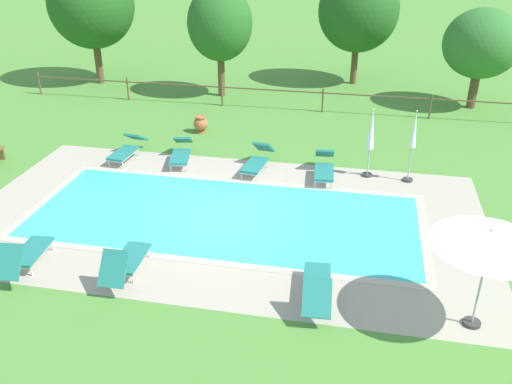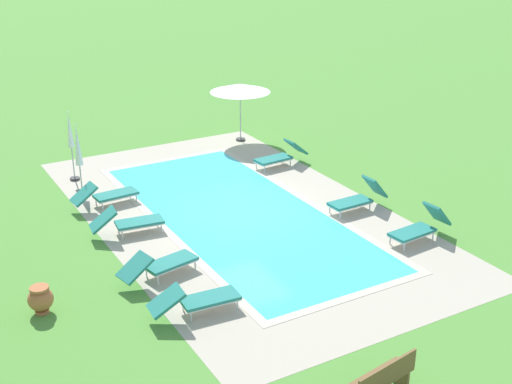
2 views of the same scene
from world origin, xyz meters
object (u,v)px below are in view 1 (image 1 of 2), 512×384
object	(u,v)px
tree_east_mid	(359,11)
terracotta_urn_near_fence	(201,124)
tree_centre	(91,4)
sun_lounger_north_near_steps	(127,149)
sun_lounger_north_end	(317,286)
sun_lounger_south_mid	(126,261)
tree_far_west	(482,44)
sun_lounger_south_near_corner	(257,160)
tree_west_mid	(220,24)
sun_lounger_north_mid	(25,255)
patio_umbrella_open_foreground	(491,239)
patio_umbrella_closed_row_mid_west	(371,135)
sun_lounger_south_far	(181,152)
sun_lounger_north_far	(324,167)
patio_umbrella_closed_row_west	(413,138)

from	to	relation	value
tree_east_mid	terracotta_urn_near_fence	bearing A→B (deg)	-123.40
tree_centre	sun_lounger_north_near_steps	bearing A→B (deg)	-59.28
sun_lounger_north_end	tree_east_mid	xyz separation A→B (m)	(0.03, 17.99, 3.16)
sun_lounger_south_mid	tree_far_west	bearing A→B (deg)	56.91
sun_lounger_south_near_corner	tree_east_mid	xyz separation A→B (m)	(2.65, 11.49, 3.17)
sun_lounger_north_near_steps	tree_far_west	size ratio (longest dim) A/B	0.49
tree_far_west	tree_west_mid	bearing A→B (deg)	-178.01
sun_lounger_north_near_steps	sun_lounger_south_near_corner	size ratio (longest dim) A/B	1.02
sun_lounger_north_mid	patio_umbrella_open_foreground	world-z (taller)	patio_umbrella_open_foreground
sun_lounger_north_end	tree_west_mid	world-z (taller)	tree_west_mid
patio_umbrella_open_foreground	patio_umbrella_closed_row_mid_west	distance (m)	7.35
sun_lounger_south_far	tree_east_mid	bearing A→B (deg)	64.64
sun_lounger_north_far	sun_lounger_south_near_corner	xyz separation A→B (m)	(-2.21, 0.10, 0.00)
patio_umbrella_open_foreground	tree_centre	size ratio (longest dim) A/B	0.39
sun_lounger_north_end	tree_centre	bearing A→B (deg)	128.94
patio_umbrella_closed_row_mid_west	tree_west_mid	bearing A→B (deg)	131.45
sun_lounger_south_near_corner	tree_centre	distance (m)	13.89
tree_west_mid	tree_east_mid	xyz separation A→B (m)	(5.99, 3.37, 0.24)
sun_lounger_north_end	patio_umbrella_open_foreground	bearing A→B (deg)	-3.29
sun_lounger_north_near_steps	patio_umbrella_closed_row_west	distance (m)	9.56
sun_lounger_north_end	patio_umbrella_closed_row_west	world-z (taller)	patio_umbrella_closed_row_west
sun_lounger_south_far	tree_far_west	world-z (taller)	tree_far_west
tree_west_mid	tree_east_mid	size ratio (longest dim) A/B	0.91
sun_lounger_north_far	sun_lounger_south_mid	distance (m)	7.54
tree_west_mid	patio_umbrella_open_foreground	bearing A→B (deg)	-58.17
tree_west_mid	tree_centre	size ratio (longest dim) A/B	0.84
sun_lounger_north_far	patio_umbrella_open_foreground	distance (m)	7.73
tree_far_west	terracotta_urn_near_fence	bearing A→B (deg)	-153.47
terracotta_urn_near_fence	sun_lounger_north_mid	bearing A→B (deg)	-98.14
sun_lounger_south_mid	sun_lounger_north_far	bearing A→B (deg)	57.69
sun_lounger_north_near_steps	patio_umbrella_open_foreground	distance (m)	12.62
sun_lounger_south_far	terracotta_urn_near_fence	world-z (taller)	sun_lounger_south_far
terracotta_urn_near_fence	tree_centre	size ratio (longest dim) A/B	0.11
terracotta_urn_near_fence	tree_west_mid	bearing A→B (deg)	95.31
terracotta_urn_near_fence	sun_lounger_south_far	bearing A→B (deg)	-86.66
sun_lounger_south_mid	tree_west_mid	xyz separation A→B (m)	(-1.52, 14.58, 2.91)
sun_lounger_north_far	patio_umbrella_closed_row_mid_west	bearing A→B (deg)	14.96
patio_umbrella_closed_row_west	tree_centre	xyz separation A→B (m)	(-14.81, 8.91, 2.36)
sun_lounger_south_near_corner	sun_lounger_north_far	bearing A→B (deg)	-2.60
sun_lounger_south_near_corner	tree_west_mid	bearing A→B (deg)	112.37
tree_east_mid	patio_umbrella_open_foreground	bearing A→B (deg)	-80.02
patio_umbrella_open_foreground	sun_lounger_north_far	bearing A→B (deg)	118.91
sun_lounger_north_end	patio_umbrella_closed_row_west	bearing A→B (deg)	71.39
sun_lounger_north_near_steps	tree_centre	xyz separation A→B (m)	(-5.32, 8.94, 3.46)
sun_lounger_north_near_steps	tree_west_mid	xyz separation A→B (m)	(1.30, 8.00, 2.94)
sun_lounger_north_end	sun_lounger_south_far	distance (m)	8.55
tree_east_mid	sun_lounger_south_near_corner	bearing A→B (deg)	-103.01
sun_lounger_north_mid	patio_umbrella_closed_row_west	bearing A→B (deg)	36.77
sun_lounger_south_mid	sun_lounger_north_near_steps	bearing A→B (deg)	113.16
sun_lounger_north_near_steps	sun_lounger_north_far	distance (m)	6.85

